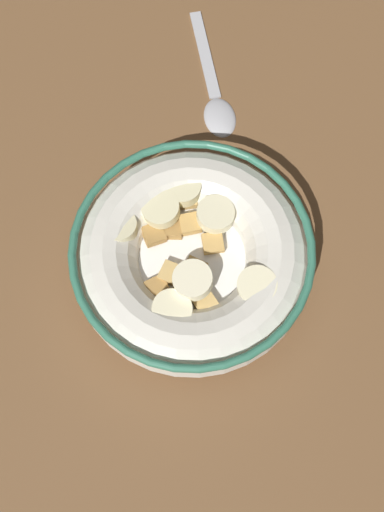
% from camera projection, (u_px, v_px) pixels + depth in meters
% --- Properties ---
extents(ground_plane, '(1.04, 1.04, 0.02)m').
position_uv_depth(ground_plane, '(192.00, 274.00, 0.47)').
color(ground_plane, brown).
extents(cereal_bowl, '(0.17, 0.17, 0.05)m').
position_uv_depth(cereal_bowl, '(192.00, 258.00, 0.44)').
color(cereal_bowl, silver).
rests_on(cereal_bowl, ground_plane).
extents(spoon, '(0.10, 0.11, 0.01)m').
position_uv_depth(spoon, '(216.00, 97.00, 0.51)').
color(spoon, '#B7B7BC').
rests_on(spoon, ground_plane).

